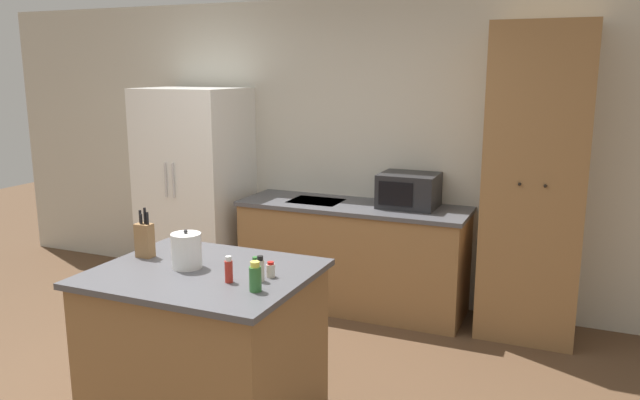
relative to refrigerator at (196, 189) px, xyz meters
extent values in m
cube|color=beige|center=(1.16, 0.40, 0.38)|extent=(7.20, 0.06, 2.60)
cube|color=white|center=(0.00, 0.00, 0.00)|extent=(0.87, 0.74, 1.84)
cylinder|color=silver|center=(-0.04, -0.38, 0.15)|extent=(0.02, 0.02, 0.30)
cylinder|color=silver|center=(0.04, -0.38, 0.15)|extent=(0.02, 0.02, 0.30)
cube|color=olive|center=(1.52, 0.06, -0.49)|extent=(1.89, 0.61, 0.87)
cube|color=#4C4C51|center=(1.52, 0.06, -0.04)|extent=(1.93, 0.65, 0.03)
cube|color=#9EA0A3|center=(1.18, 0.06, -0.03)|extent=(0.44, 0.34, 0.01)
cube|color=olive|center=(2.95, 0.09, 0.25)|extent=(0.71, 0.57, 2.34)
sphere|color=black|center=(2.86, -0.21, 0.30)|extent=(0.02, 0.02, 0.02)
sphere|color=black|center=(3.04, -0.21, 0.30)|extent=(0.02, 0.02, 0.02)
cube|color=olive|center=(1.36, -1.92, -0.48)|extent=(1.14, 0.93, 0.87)
cube|color=#4C4C51|center=(1.36, -1.92, -0.03)|extent=(1.20, 0.99, 0.03)
cube|color=#232326|center=(1.97, 0.15, 0.12)|extent=(0.46, 0.39, 0.27)
cube|color=black|center=(1.92, -0.04, 0.12)|extent=(0.28, 0.01, 0.19)
cube|color=olive|center=(0.90, -1.84, 0.09)|extent=(0.10, 0.07, 0.20)
cylinder|color=black|center=(0.87, -1.83, 0.23)|extent=(0.02, 0.02, 0.08)
cylinder|color=black|center=(0.89, -1.85, 0.22)|extent=(0.02, 0.02, 0.06)
cylinder|color=black|center=(0.91, -1.84, 0.24)|extent=(0.02, 0.02, 0.10)
cylinder|color=black|center=(0.93, -1.84, 0.23)|extent=(0.02, 0.02, 0.07)
cylinder|color=beige|center=(1.69, -1.92, 0.04)|extent=(0.04, 0.04, 0.10)
cylinder|color=#286628|center=(1.69, -1.92, 0.09)|extent=(0.03, 0.03, 0.02)
cylinder|color=beige|center=(1.76, -1.87, 0.02)|extent=(0.05, 0.05, 0.07)
cylinder|color=red|center=(1.76, -1.87, 0.07)|extent=(0.04, 0.04, 0.02)
cylinder|color=beige|center=(1.74, -1.95, 0.04)|extent=(0.04, 0.04, 0.11)
cylinder|color=black|center=(1.74, -1.95, 0.11)|extent=(0.03, 0.03, 0.03)
cylinder|color=#B2281E|center=(1.60, -2.03, 0.05)|extent=(0.04, 0.04, 0.12)
cylinder|color=silver|center=(1.60, -2.03, 0.12)|extent=(0.03, 0.03, 0.03)
cylinder|color=#337033|center=(1.79, -2.10, 0.05)|extent=(0.06, 0.06, 0.13)
cylinder|color=#E5DB4C|center=(1.79, -2.10, 0.13)|extent=(0.05, 0.05, 0.03)
cylinder|color=white|center=(1.25, -1.91, 0.09)|extent=(0.17, 0.17, 0.20)
sphere|color=#262628|center=(1.25, -1.91, 0.20)|extent=(0.02, 0.02, 0.02)
cylinder|color=red|center=(-0.68, 0.05, -0.74)|extent=(0.13, 0.13, 0.36)
cylinder|color=black|center=(-0.68, 0.05, -0.53)|extent=(0.06, 0.06, 0.06)
camera|label=1|loc=(3.28, -4.72, 1.10)|focal=35.00mm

